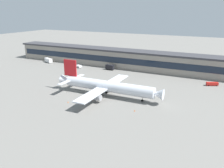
{
  "coord_description": "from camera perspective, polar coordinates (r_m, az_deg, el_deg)",
  "views": [
    {
      "loc": [
        60.34,
        -95.06,
        40.52
      ],
      "look_at": [
        10.08,
        4.82,
        5.0
      ],
      "focal_mm": 37.53,
      "sensor_mm": 36.0,
      "label": 1
    }
  ],
  "objects": [
    {
      "name": "airliner",
      "position": [
        114.35,
        -1.31,
        -0.52
      ],
      "size": [
        55.01,
        46.95,
        16.14
      ],
      "color": "silver",
      "rests_on": "ground_plane"
    },
    {
      "name": "ground_plane",
      "position": [
        119.67,
        -5.36,
        -2.25
      ],
      "size": [
        600.0,
        600.0,
        0.0
      ],
      "primitive_type": "plane",
      "color": "slate"
    },
    {
      "name": "pushback_tractor",
      "position": [
        173.62,
        -8.05,
        4.31
      ],
      "size": [
        5.44,
        4.34,
        1.75
      ],
      "color": "white",
      "rests_on": "ground_plane"
    },
    {
      "name": "belt_loader",
      "position": [
        142.12,
        23.27,
        0.07
      ],
      "size": [
        6.65,
        4.5,
        1.95
      ],
      "color": "red",
      "rests_on": "ground_plane"
    },
    {
      "name": "terminal_building",
      "position": [
        169.2,
        5.28,
        5.96
      ],
      "size": [
        200.7,
        14.9,
        13.03
      ],
      "color": "gray",
      "rests_on": "ground_plane"
    },
    {
      "name": "traffic_cone_0",
      "position": [
        98.88,
        5.52,
        -6.46
      ],
      "size": [
        0.51,
        0.51,
        0.63
      ],
      "primitive_type": "cone",
      "color": "#F2590C",
      "rests_on": "ground_plane"
    },
    {
      "name": "traffic_cone_2",
      "position": [
        110.92,
        -6.02,
        -3.74
      ],
      "size": [
        0.47,
        0.47,
        0.58
      ],
      "primitive_type": "cone",
      "color": "#F2590C",
      "rests_on": "ground_plane"
    },
    {
      "name": "traffic_cone_1",
      "position": [
        109.07,
        -10.67,
        -4.34
      ],
      "size": [
        0.48,
        0.48,
        0.6
      ],
      "primitive_type": "cone",
      "color": "#F2590C",
      "rests_on": "ground_plane"
    },
    {
      "name": "fuel_truck",
      "position": [
        195.76,
        -15.21,
        5.62
      ],
      "size": [
        8.84,
        5.76,
        3.35
      ],
      "color": "white",
      "rests_on": "ground_plane"
    },
    {
      "name": "stair_truck",
      "position": [
        165.38,
        -0.49,
        4.15
      ],
      "size": [
        6.18,
        2.89,
        3.55
      ],
      "color": "black",
      "rests_on": "ground_plane"
    }
  ]
}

